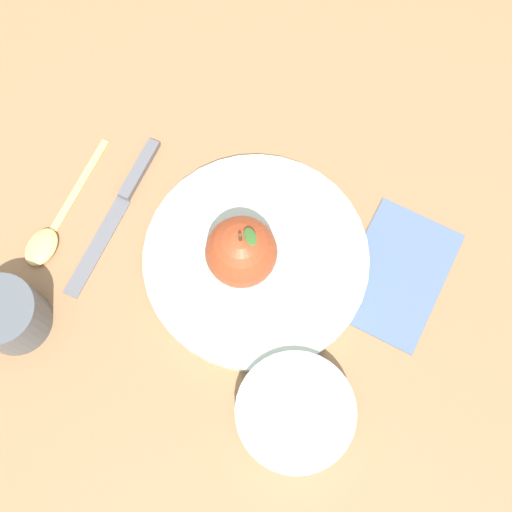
% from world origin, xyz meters
% --- Properties ---
extents(ground_plane, '(2.40, 2.40, 0.00)m').
position_xyz_m(ground_plane, '(0.00, 0.00, 0.00)').
color(ground_plane, olive).
extents(dinner_plate, '(0.26, 0.26, 0.02)m').
position_xyz_m(dinner_plate, '(0.03, -0.02, 0.01)').
color(dinner_plate, '#B2C6B2').
rests_on(dinner_plate, ground_plane).
extents(apple, '(0.08, 0.08, 0.09)m').
position_xyz_m(apple, '(0.02, -0.03, 0.06)').
color(apple, '#9E3D1E').
rests_on(apple, dinner_plate).
extents(side_bowl, '(0.12, 0.12, 0.03)m').
position_xyz_m(side_bowl, '(0.08, -0.19, 0.02)').
color(side_bowl, silver).
rests_on(side_bowl, ground_plane).
extents(cup, '(0.08, 0.08, 0.06)m').
position_xyz_m(cup, '(-0.23, -0.10, 0.04)').
color(cup, '#4C5156').
rests_on(cup, ground_plane).
extents(knife, '(0.10, 0.20, 0.01)m').
position_xyz_m(knife, '(-0.13, 0.04, 0.00)').
color(knife, '#59595E').
rests_on(knife, ground_plane).
extents(spoon, '(0.09, 0.17, 0.01)m').
position_xyz_m(spoon, '(-0.21, 0.00, 0.01)').
color(spoon, '#D8B766').
rests_on(spoon, ground_plane).
extents(linen_napkin, '(0.16, 0.19, 0.00)m').
position_xyz_m(linen_napkin, '(0.19, -0.03, 0.00)').
color(linen_napkin, slate).
rests_on(linen_napkin, ground_plane).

